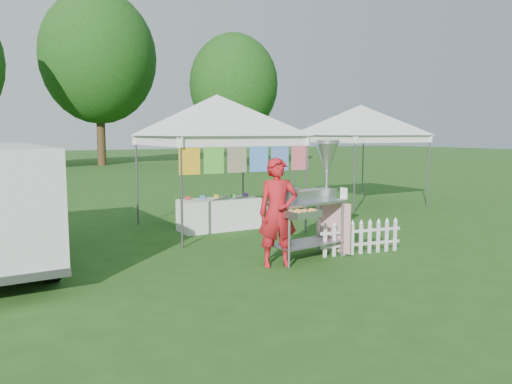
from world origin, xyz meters
TOP-DOWN VIEW (x-y plane):
  - ground at (0.00, 0.00)m, footprint 120.00×120.00m
  - canopy_main at (0.00, 3.49)m, footprint 4.24×4.24m
  - canopy_right at (5.50, 5.00)m, footprint 4.24×4.24m
  - tree_mid at (3.00, 28.00)m, footprint 7.60×7.60m
  - tree_right at (10.00, 22.00)m, footprint 5.60×5.60m
  - donut_cart at (0.33, 0.29)m, footprint 1.47×1.16m
  - vendor at (-0.55, 0.10)m, footprint 0.74×0.61m
  - picket_fence at (1.18, 0.05)m, footprint 1.60×0.31m
  - display_table at (-0.02, 3.39)m, footprint 1.80×0.70m

SIDE VIEW (x-z plane):
  - ground at x=0.00m, z-range 0.00..0.00m
  - picket_fence at x=1.18m, z-range 0.01..0.57m
  - display_table at x=-0.02m, z-range 0.00..0.70m
  - vendor at x=-0.55m, z-range 0.00..1.76m
  - donut_cart at x=0.33m, z-range 0.18..2.21m
  - canopy_main at x=0.00m, z-range 1.26..4.71m
  - canopy_right at x=5.50m, z-range 1.27..4.72m
  - tree_right at x=10.00m, z-range 0.97..9.39m
  - tree_mid at x=3.00m, z-range 1.38..12.90m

